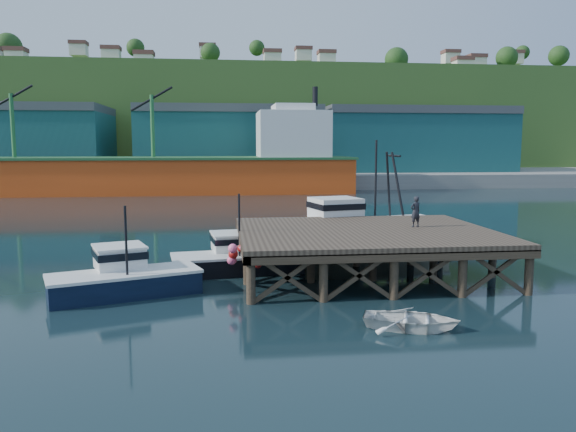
{
  "coord_description": "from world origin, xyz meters",
  "views": [
    {
      "loc": [
        -1.24,
        -25.9,
        6.1
      ],
      "look_at": [
        2.03,
        2.0,
        2.57
      ],
      "focal_mm": 35.0,
      "sensor_mm": 36.0,
      "label": 1
    }
  ],
  "objects": [
    {
      "name": "ground",
      "position": [
        0.0,
        0.0,
        0.0
      ],
      "size": [
        300.0,
        300.0,
        0.0
      ],
      "primitive_type": "plane",
      "color": "black",
      "rests_on": "ground"
    },
    {
      "name": "dinghy",
      "position": [
        4.97,
        -8.35,
        0.33
      ],
      "size": [
        3.76,
        3.23,
        0.66
      ],
      "primitive_type": "imported",
      "rotation": [
        0.0,
        0.0,
        1.21
      ],
      "color": "white",
      "rests_on": "ground"
    },
    {
      "name": "warehouse_right",
      "position": [
        30.0,
        65.0,
        6.5
      ],
      "size": [
        30.0,
        16.0,
        9.0
      ],
      "primitive_type": "cube",
      "color": "#1A5357",
      "rests_on": "far_quay"
    },
    {
      "name": "cargo_ship",
      "position": [
        -8.46,
        48.0,
        3.31
      ],
      "size": [
        55.5,
        10.0,
        13.75
      ],
      "color": "#ED4D16",
      "rests_on": "ground"
    },
    {
      "name": "dockworker",
      "position": [
        8.18,
        0.55,
        2.88
      ],
      "size": [
        0.64,
        0.52,
        1.51
      ],
      "primitive_type": "imported",
      "rotation": [
        0.0,
        0.0,
        3.46
      ],
      "color": "black",
      "rests_on": "wharf"
    },
    {
      "name": "trawler",
      "position": [
        7.15,
        6.5,
        1.33
      ],
      "size": [
        10.15,
        5.62,
        6.44
      ],
      "rotation": [
        0.0,
        0.0,
        0.24
      ],
      "color": "beige",
      "rests_on": "ground"
    },
    {
      "name": "boat_navy",
      "position": [
        -5.35,
        -2.64,
        0.76
      ],
      "size": [
        6.4,
        4.33,
        3.76
      ],
      "rotation": [
        0.0,
        0.0,
        0.34
      ],
      "color": "black",
      "rests_on": "ground"
    },
    {
      "name": "boat_black",
      "position": [
        -0.6,
        1.1,
        0.71
      ],
      "size": [
        6.53,
        5.43,
        3.87
      ],
      "rotation": [
        0.0,
        0.0,
        0.14
      ],
      "color": "black",
      "rests_on": "ground"
    },
    {
      "name": "hillside",
      "position": [
        0.0,
        100.0,
        11.0
      ],
      "size": [
        220.0,
        50.0,
        22.0
      ],
      "primitive_type": "cube",
      "color": "#2D511E",
      "rests_on": "ground"
    },
    {
      "name": "wharf",
      "position": [
        5.5,
        -0.19,
        1.94
      ],
      "size": [
        12.0,
        10.0,
        2.62
      ],
      "color": "brown",
      "rests_on": "ground"
    },
    {
      "name": "warehouse_mid",
      "position": [
        0.0,
        65.0,
        6.5
      ],
      "size": [
        28.0,
        16.0,
        9.0
      ],
      "primitive_type": "cube",
      "color": "#1A5357",
      "rests_on": "far_quay"
    },
    {
      "name": "far_quay",
      "position": [
        0.0,
        70.0,
        1.0
      ],
      "size": [
        160.0,
        40.0,
        2.0
      ],
      "primitive_type": "cube",
      "color": "gray",
      "rests_on": "ground"
    }
  ]
}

